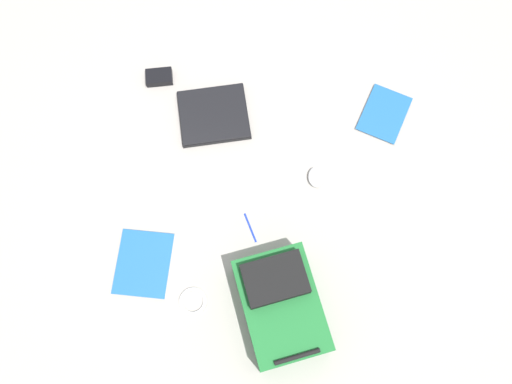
% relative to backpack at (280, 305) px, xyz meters
% --- Properties ---
extents(ground_plane, '(4.20, 4.20, 0.00)m').
position_rel_backpack_xyz_m(ground_plane, '(0.15, -0.43, -0.10)').
color(ground_plane, gray).
extents(backpack, '(0.43, 0.49, 0.22)m').
position_rel_backpack_xyz_m(backpack, '(0.00, 0.00, 0.00)').
color(backpack, '#1E662D').
rests_on(backpack, ground_plane).
extents(laptop, '(0.37, 0.35, 0.03)m').
position_rel_backpack_xyz_m(laptop, '(0.43, -0.78, -0.08)').
color(laptop, black).
rests_on(laptop, ground_plane).
extents(book_blue, '(0.24, 0.29, 0.01)m').
position_rel_backpack_xyz_m(book_blue, '(-0.32, -0.92, -0.09)').
color(book_blue, silver).
rests_on(book_blue, ground_plane).
extents(book_red, '(0.24, 0.28, 0.02)m').
position_rel_backpack_xyz_m(book_red, '(0.57, -0.07, -0.09)').
color(book_red, silver).
rests_on(book_red, ground_plane).
extents(computer_mouse, '(0.08, 0.10, 0.04)m').
position_rel_backpack_xyz_m(computer_mouse, '(-0.07, -0.57, -0.08)').
color(computer_mouse, silver).
rests_on(computer_mouse, ground_plane).
extents(cable_coil, '(0.11, 0.11, 0.01)m').
position_rel_backpack_xyz_m(cable_coil, '(0.34, 0.04, -0.09)').
color(cable_coil, silver).
rests_on(cable_coil, ground_plane).
extents(power_brick, '(0.14, 0.11, 0.04)m').
position_rel_backpack_xyz_m(power_brick, '(0.71, -0.92, -0.08)').
color(power_brick, black).
rests_on(power_brick, ground_plane).
extents(pen_black, '(0.08, 0.12, 0.01)m').
position_rel_backpack_xyz_m(pen_black, '(0.17, -0.30, -0.09)').
color(pen_black, '#1933B2').
rests_on(pen_black, ground_plane).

